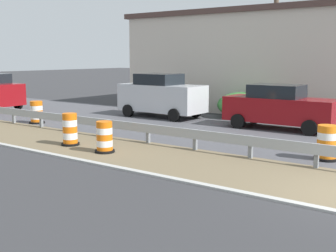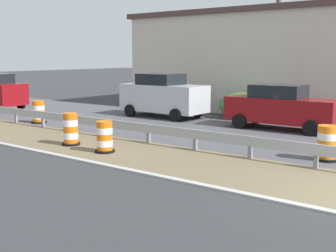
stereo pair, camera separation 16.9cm
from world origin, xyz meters
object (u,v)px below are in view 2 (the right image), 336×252
(traffic_barrel_far, at_px, (39,113))
(utility_pole_near, at_px, (278,29))
(traffic_barrel_nearest, at_px, (327,145))
(car_mid_far_lane, at_px, (163,95))
(traffic_barrel_close, at_px, (105,138))
(traffic_barrel_mid, at_px, (71,131))
(car_distant_a, at_px, (281,107))

(traffic_barrel_far, height_order, utility_pole_near, utility_pole_near)
(traffic_barrel_nearest, bearing_deg, car_mid_far_lane, 64.54)
(traffic_barrel_close, height_order, traffic_barrel_mid, traffic_barrel_mid)
(traffic_barrel_mid, xyz_separation_m, car_distant_a, (7.71, -4.66, 0.45))
(traffic_barrel_nearest, xyz_separation_m, car_distant_a, (4.62, 3.37, 0.48))
(traffic_barrel_far, relative_size, utility_pole_near, 0.12)
(car_mid_far_lane, bearing_deg, traffic_barrel_nearest, -24.48)
(traffic_barrel_close, relative_size, utility_pole_near, 0.12)
(traffic_barrel_far, bearing_deg, car_mid_far_lane, -33.51)
(car_distant_a, relative_size, utility_pole_near, 0.55)
(traffic_barrel_mid, distance_m, car_mid_far_lane, 7.98)
(traffic_barrel_nearest, relative_size, car_distant_a, 0.22)
(traffic_barrel_far, height_order, car_distant_a, car_distant_a)
(traffic_barrel_mid, bearing_deg, car_mid_far_lane, 12.85)
(traffic_barrel_close, xyz_separation_m, traffic_barrel_far, (2.67, 7.03, 0.01))
(traffic_barrel_far, height_order, car_mid_far_lane, car_mid_far_lane)
(traffic_barrel_mid, bearing_deg, traffic_barrel_close, -94.01)
(utility_pole_near, bearing_deg, traffic_barrel_nearest, -147.62)
(utility_pole_near, bearing_deg, car_mid_far_lane, 126.53)
(car_mid_far_lane, xyz_separation_m, utility_pole_near, (3.45, -4.65, 3.38))
(traffic_barrel_nearest, xyz_separation_m, traffic_barrel_mid, (-3.09, 8.03, 0.04))
(traffic_barrel_nearest, relative_size, car_mid_far_lane, 0.24)
(utility_pole_near, bearing_deg, traffic_barrel_far, 136.89)
(traffic_barrel_close, height_order, car_distant_a, car_distant_a)
(traffic_barrel_far, bearing_deg, utility_pole_near, -43.11)
(traffic_barrel_nearest, bearing_deg, traffic_barrel_mid, 111.02)
(traffic_barrel_mid, xyz_separation_m, traffic_barrel_far, (2.55, 5.22, -0.05))
(traffic_barrel_nearest, height_order, traffic_barrel_far, traffic_barrel_nearest)
(traffic_barrel_close, bearing_deg, car_mid_far_lane, 24.44)
(utility_pole_near, bearing_deg, traffic_barrel_mid, 165.55)
(utility_pole_near, bearing_deg, car_distant_a, -153.11)
(traffic_barrel_mid, bearing_deg, utility_pole_near, -14.45)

